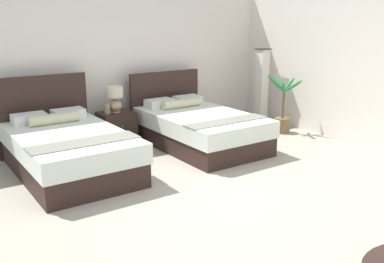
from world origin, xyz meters
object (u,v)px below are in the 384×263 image
(bed_near_corner, at_px, (198,127))
(vase, at_px, (107,108))
(table_lamp, at_px, (115,97))
(floor_lamp_corner, at_px, (262,87))
(potted_palm, at_px, (283,115))
(nightstand, at_px, (117,128))
(bed_near_window, at_px, (68,149))

(bed_near_corner, xyz_separation_m, vase, (-1.22, 0.80, 0.33))
(table_lamp, relative_size, floor_lamp_corner, 0.29)
(floor_lamp_corner, bearing_deg, potted_palm, -103.28)
(nightstand, height_order, vase, vase)
(table_lamp, distance_m, vase, 0.23)
(nightstand, height_order, table_lamp, table_lamp)
(vase, bearing_deg, nightstand, 13.26)
(bed_near_window, distance_m, nightstand, 1.39)
(table_lamp, bearing_deg, floor_lamp_corner, -5.63)
(vase, bearing_deg, bed_near_corner, -33.16)
(floor_lamp_corner, xyz_separation_m, potted_palm, (-0.18, -0.76, -0.42))
(bed_near_corner, relative_size, potted_palm, 2.06)
(vase, distance_m, floor_lamp_corner, 3.16)
(bed_near_corner, bearing_deg, potted_palm, -6.39)
(bed_near_window, height_order, floor_lamp_corner, floor_lamp_corner)
(nightstand, bearing_deg, potted_palm, -20.26)
(vase, bearing_deg, potted_palm, -18.50)
(nightstand, distance_m, table_lamp, 0.51)
(nightstand, height_order, floor_lamp_corner, floor_lamp_corner)
(bed_near_corner, height_order, table_lamp, bed_near_corner)
(bed_near_corner, distance_m, nightstand, 1.35)
(nightstand, distance_m, vase, 0.40)
(bed_near_window, bearing_deg, vase, 40.22)
(floor_lamp_corner, relative_size, potted_palm, 1.37)
(vase, distance_m, potted_palm, 3.15)
(bed_near_window, relative_size, nightstand, 3.92)
(bed_near_window, relative_size, bed_near_corner, 1.00)
(bed_near_corner, bearing_deg, table_lamp, 140.80)
(bed_near_corner, distance_m, vase, 1.50)
(bed_near_corner, height_order, vase, bed_near_corner)
(table_lamp, height_order, vase, table_lamp)
(table_lamp, xyz_separation_m, vase, (-0.17, -0.06, -0.15))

